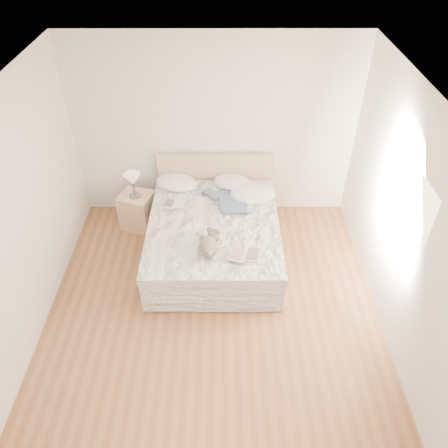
# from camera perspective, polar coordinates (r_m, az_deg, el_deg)

# --- Properties ---
(floor) EXTENTS (4.00, 4.50, 0.00)m
(floor) POSITION_cam_1_polar(r_m,az_deg,el_deg) (5.37, -1.47, -12.31)
(floor) COLOR brown
(floor) RESTS_ON ground
(ceiling) EXTENTS (4.00, 4.50, 0.00)m
(ceiling) POSITION_cam_1_polar(r_m,az_deg,el_deg) (3.66, -2.17, 15.00)
(ceiling) COLOR white
(ceiling) RESTS_ON ground
(wall_back) EXTENTS (4.00, 0.02, 2.70)m
(wall_back) POSITION_cam_1_polar(r_m,az_deg,el_deg) (6.28, -1.28, 12.18)
(wall_back) COLOR silver
(wall_back) RESTS_ON ground
(wall_left) EXTENTS (0.02, 4.50, 2.70)m
(wall_left) POSITION_cam_1_polar(r_m,az_deg,el_deg) (4.88, -25.94, -1.16)
(wall_left) COLOR silver
(wall_left) RESTS_ON ground
(wall_right) EXTENTS (0.02, 4.50, 2.70)m
(wall_right) POSITION_cam_1_polar(r_m,az_deg,el_deg) (4.77, 23.02, -1.16)
(wall_right) COLOR silver
(wall_right) RESTS_ON ground
(window) EXTENTS (0.02, 1.30, 1.10)m
(window) POSITION_cam_1_polar(r_m,az_deg,el_deg) (4.93, 22.12, 1.98)
(window) COLOR white
(window) RESTS_ON wall_right
(bed) EXTENTS (1.72, 2.14, 1.00)m
(bed) POSITION_cam_1_polar(r_m,az_deg,el_deg) (5.98, -1.30, -1.47)
(bed) COLOR tan
(bed) RESTS_ON floor
(nightstand) EXTENTS (0.55, 0.51, 0.56)m
(nightstand) POSITION_cam_1_polar(r_m,az_deg,el_deg) (6.58, -11.22, 1.73)
(nightstand) COLOR tan
(nightstand) RESTS_ON floor
(table_lamp) EXTENTS (0.30, 0.30, 0.37)m
(table_lamp) POSITION_cam_1_polar(r_m,az_deg,el_deg) (6.24, -11.83, 5.56)
(table_lamp) COLOR #514A46
(table_lamp) RESTS_ON nightstand
(pillow_left) EXTENTS (0.70, 0.57, 0.18)m
(pillow_left) POSITION_cam_1_polar(r_m,az_deg,el_deg) (6.45, -6.21, 5.44)
(pillow_left) COLOR white
(pillow_left) RESTS_ON bed
(pillow_middle) EXTENTS (0.69, 0.59, 0.17)m
(pillow_middle) POSITION_cam_1_polar(r_m,az_deg,el_deg) (6.41, 1.16, 5.47)
(pillow_middle) COLOR white
(pillow_middle) RESTS_ON bed
(pillow_right) EXTENTS (0.69, 0.51, 0.20)m
(pillow_right) POSITION_cam_1_polar(r_m,az_deg,el_deg) (6.18, 3.76, 3.95)
(pillow_right) COLOR white
(pillow_right) RESTS_ON bed
(blouse) EXTENTS (0.62, 0.66, 0.02)m
(blouse) POSITION_cam_1_polar(r_m,az_deg,el_deg) (6.05, 1.15, 3.02)
(blouse) COLOR #30435F
(blouse) RESTS_ON bed
(photo_book) EXTENTS (0.33, 0.26, 0.02)m
(photo_book) POSITION_cam_1_polar(r_m,az_deg,el_deg) (6.03, -6.47, 2.61)
(photo_book) COLOR white
(photo_book) RESTS_ON bed
(childrens_book) EXTENTS (0.42, 0.33, 0.02)m
(childrens_book) POSITION_cam_1_polar(r_m,az_deg,el_deg) (5.22, 2.73, -4.02)
(childrens_book) COLOR beige
(childrens_book) RESTS_ON bed
(teddy_bear) EXTENTS (0.35, 0.42, 0.19)m
(teddy_bear) POSITION_cam_1_polar(r_m,az_deg,el_deg) (5.27, -2.14, -3.23)
(teddy_bear) COLOR #63594E
(teddy_bear) RESTS_ON bed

